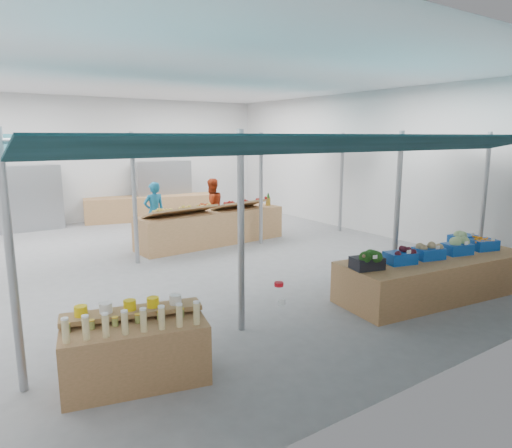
% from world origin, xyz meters
% --- Properties ---
extents(floor, '(13.00, 13.00, 0.00)m').
position_xyz_m(floor, '(0.00, 0.00, 0.00)').
color(floor, slate).
rests_on(floor, ground).
extents(hall, '(13.00, 13.00, 13.00)m').
position_xyz_m(hall, '(0.00, 1.44, 2.65)').
color(hall, silver).
rests_on(hall, ground).
extents(pole_grid, '(10.00, 4.60, 3.00)m').
position_xyz_m(pole_grid, '(0.75, -1.75, 1.81)').
color(pole_grid, gray).
rests_on(pole_grid, floor).
extents(awnings, '(9.50, 7.08, 0.30)m').
position_xyz_m(awnings, '(0.75, -1.75, 2.78)').
color(awnings, black).
rests_on(awnings, pole_grid).
extents(back_shelving_left, '(2.00, 0.50, 2.00)m').
position_xyz_m(back_shelving_left, '(-2.50, 6.00, 1.00)').
color(back_shelving_left, '#B23F33').
rests_on(back_shelving_left, floor).
extents(back_shelving_right, '(2.00, 0.50, 2.00)m').
position_xyz_m(back_shelving_right, '(2.00, 6.00, 1.00)').
color(back_shelving_right, '#B23F33').
rests_on(back_shelving_right, floor).
extents(bottle_shelf, '(1.79, 1.36, 1.02)m').
position_xyz_m(bottle_shelf, '(-2.84, -4.55, 0.41)').
color(bottle_shelf, olive).
rests_on(bottle_shelf, floor).
extents(veg_counter, '(3.90, 1.73, 0.73)m').
position_xyz_m(veg_counter, '(2.74, -4.74, 0.37)').
color(veg_counter, olive).
rests_on(veg_counter, floor).
extents(fruit_counter, '(4.23, 1.24, 0.90)m').
position_xyz_m(fruit_counter, '(1.38, 1.23, 0.45)').
color(fruit_counter, olive).
rests_on(fruit_counter, floor).
extents(far_counter, '(4.71, 1.96, 0.83)m').
position_xyz_m(far_counter, '(1.48, 5.70, 0.42)').
color(far_counter, olive).
rests_on(far_counter, floor).
extents(crate_stack, '(0.47, 0.33, 0.56)m').
position_xyz_m(crate_stack, '(2.44, -3.61, 0.28)').
color(crate_stack, '#0F46A3').
rests_on(crate_stack, floor).
extents(vendor_left, '(0.63, 0.44, 1.67)m').
position_xyz_m(vendor_left, '(0.18, 2.33, 0.84)').
color(vendor_left, '#166895').
rests_on(vendor_left, floor).
extents(vendor_right, '(0.85, 0.68, 1.67)m').
position_xyz_m(vendor_right, '(1.98, 2.33, 0.84)').
color(vendor_right, '#A83214').
rests_on(vendor_right, floor).
extents(crate_broccoli, '(0.57, 0.47, 0.35)m').
position_xyz_m(crate_broccoli, '(1.13, -4.53, 0.89)').
color(crate_broccoli, black).
rests_on(crate_broccoli, veg_counter).
extents(crate_beets, '(0.57, 0.47, 0.29)m').
position_xyz_m(crate_beets, '(1.86, -4.62, 0.87)').
color(crate_beets, '#0F46A3').
rests_on(crate_beets, veg_counter).
extents(crate_celeriac, '(0.57, 0.47, 0.31)m').
position_xyz_m(crate_celeriac, '(2.53, -4.71, 0.88)').
color(crate_celeriac, '#0F46A3').
rests_on(crate_celeriac, veg_counter).
extents(crate_cabbage, '(0.57, 0.47, 0.35)m').
position_xyz_m(crate_cabbage, '(3.26, -4.81, 0.89)').
color(crate_cabbage, '#0F46A3').
rests_on(crate_cabbage, veg_counter).
extents(crate_carrots, '(0.57, 0.47, 0.29)m').
position_xyz_m(crate_carrots, '(3.99, -4.90, 0.84)').
color(crate_carrots, '#0F46A3').
rests_on(crate_carrots, veg_counter).
extents(sparrow, '(0.12, 0.09, 0.11)m').
position_xyz_m(sparrow, '(0.95, -4.64, 0.98)').
color(sparrow, brown).
rests_on(sparrow, crate_broccoli).
extents(pole_ribbon, '(0.12, 0.12, 0.28)m').
position_xyz_m(pole_ribbon, '(-1.23, -5.23, 1.08)').
color(pole_ribbon, red).
rests_on(pole_ribbon, pole_grid).
extents(apple_heap_yellow, '(1.97, 0.92, 0.27)m').
position_xyz_m(apple_heap_yellow, '(0.39, 1.07, 1.06)').
color(apple_heap_yellow, '#997247').
rests_on(apple_heap_yellow, fruit_counter).
extents(apple_heap_red, '(1.57, 0.87, 0.27)m').
position_xyz_m(apple_heap_red, '(2.23, 1.18, 1.06)').
color(apple_heap_red, '#997247').
rests_on(apple_heap_red, fruit_counter).
extents(pineapple, '(0.14, 0.14, 0.39)m').
position_xyz_m(pineapple, '(3.28, 1.24, 1.08)').
color(pineapple, '#8C6019').
rests_on(pineapple, fruit_counter).
extents(crate_extra, '(0.54, 0.43, 0.32)m').
position_xyz_m(crate_extra, '(4.05, -4.43, 0.88)').
color(crate_extra, '#0F46A3').
rests_on(crate_extra, veg_counter).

